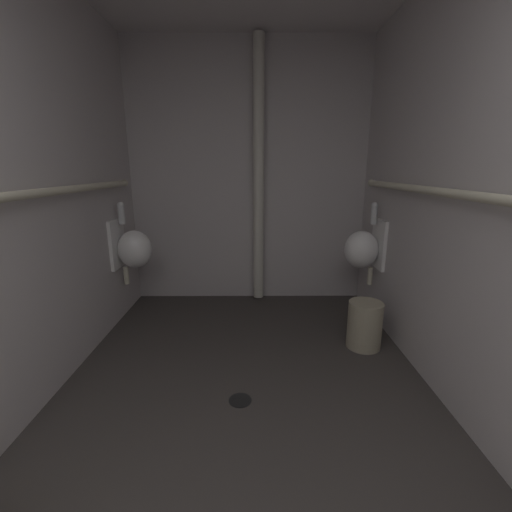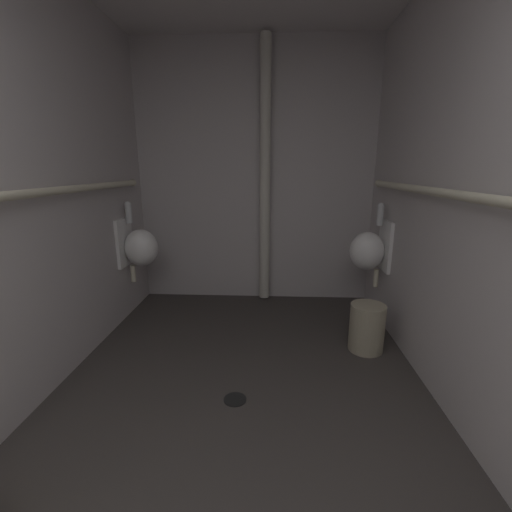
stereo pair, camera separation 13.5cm
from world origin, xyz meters
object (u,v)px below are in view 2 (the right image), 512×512
object	(u,v)px
urinal_left_mid	(139,246)
waste_bin	(367,328)
urinal_right_mid	(370,250)
floor_drain	(235,399)
standpipe_back_wall	(265,176)

from	to	relation	value
urinal_left_mid	waste_bin	world-z (taller)	urinal_left_mid
urinal_right_mid	waste_bin	xyz separation A→B (m)	(-0.13, -0.55, -0.49)
urinal_left_mid	floor_drain	distance (m)	1.73
urinal_left_mid	standpipe_back_wall	distance (m)	1.38
urinal_right_mid	standpipe_back_wall	world-z (taller)	standpipe_back_wall
urinal_left_mid	waste_bin	xyz separation A→B (m)	(1.97, -0.57, -0.49)
standpipe_back_wall	waste_bin	bearing A→B (deg)	-51.65
waste_bin	floor_drain	bearing A→B (deg)	-145.48
urinal_right_mid	urinal_left_mid	bearing A→B (deg)	179.37
urinal_left_mid	urinal_right_mid	size ratio (longest dim) A/B	1.00
urinal_right_mid	floor_drain	size ratio (longest dim) A/B	5.39
urinal_left_mid	standpipe_back_wall	bearing A→B (deg)	21.80
urinal_right_mid	standpipe_back_wall	distance (m)	1.23
standpipe_back_wall	waste_bin	world-z (taller)	standpipe_back_wall
urinal_left_mid	urinal_right_mid	bearing A→B (deg)	-0.63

